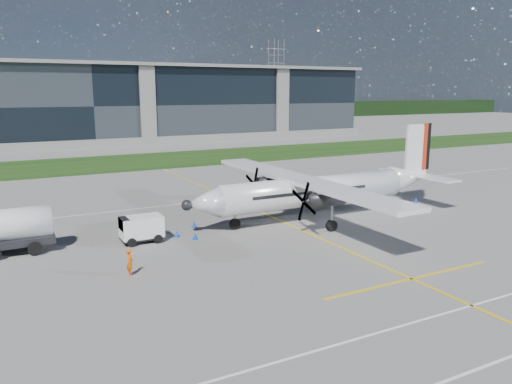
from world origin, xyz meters
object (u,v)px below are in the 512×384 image
Objects in this scene: safety_cone_stbdwing at (231,192)px; safety_cone_nose_port at (195,236)px; pylon_east at (276,79)px; safety_cone_tail at (416,200)px; safety_cone_nose_stbd at (194,224)px; turboprop_aircraft at (322,173)px; baggage_tug at (142,229)px; safety_cone_fwd at (177,233)px; ground_crew_person at (130,260)px.

safety_cone_nose_port is at bearing -124.50° from safety_cone_stbdwing.
safety_cone_tail is (-67.37, -141.91, -14.75)m from pylon_east.
safety_cone_stbdwing is at bearing 51.78° from safety_cone_nose_stbd.
turboprop_aircraft is 49.63× the size of safety_cone_tail.
turboprop_aircraft reaches higher than baggage_tug.
safety_cone_stbdwing is (9.89, 11.84, 0.00)m from safety_cone_fwd.
safety_cone_tail is 18.02m from safety_cone_stbdwing.
pylon_east reaches higher than ground_crew_person.
pylon_east is at bearing 57.62° from safety_cone_nose_stbd.
baggage_tug is 3.75m from safety_cone_nose_port.
safety_cone_nose_stbd is at bearing 42.52° from safety_cone_fwd.
safety_cone_nose_stbd is (1.10, 3.05, 0.00)m from safety_cone_nose_port.
turboprop_aircraft is 49.63× the size of safety_cone_nose_stbd.
safety_cone_nose_port is (5.83, 4.90, -0.65)m from ground_crew_person.
safety_cone_tail is at bearing 0.13° from safety_cone_fwd.
safety_cone_nose_port is (3.50, -1.16, -0.66)m from baggage_tug.
pylon_east is 166.54m from safety_cone_nose_stbd.
safety_cone_stbdwing is at bearing 43.61° from baggage_tug.
ground_crew_person is 23.22m from safety_cone_stbdwing.
safety_cone_nose_stbd is 1.00× the size of safety_cone_stbdwing.
baggage_tug is 2.64m from safety_cone_fwd.
baggage_tug is 6.09× the size of safety_cone_fwd.
turboprop_aircraft is 49.63× the size of safety_cone_fwd.
baggage_tug reaches higher than safety_cone_tail.
turboprop_aircraft is 15.34m from baggage_tug.
turboprop_aircraft is 13.00m from safety_cone_fwd.
safety_cone_fwd and safety_cone_nose_stbd have the same top height.
safety_cone_fwd is at bearing -137.48° from safety_cone_nose_stbd.
pylon_east is 169.69m from safety_cone_nose_port.
safety_cone_tail is at bearing 0.15° from baggage_tug.
baggage_tug is 5.01m from safety_cone_nose_stbd.
safety_cone_nose_stbd is at bearing -128.22° from safety_cone_stbdwing.
pylon_east reaches higher than safety_cone_fwd.
baggage_tug is at bearing -123.35° from pylon_east.
baggage_tug reaches higher than safety_cone_nose_port.
turboprop_aircraft is 49.63× the size of safety_cone_nose_port.
safety_cone_stbdwing is at bearing 102.36° from turboprop_aircraft.
turboprop_aircraft is 49.63× the size of safety_cone_stbdwing.
pylon_east is 16.58× the size of ground_crew_person.
safety_cone_stbdwing is (14.77, 17.91, -0.65)m from ground_crew_person.
pylon_east is at bearing 58.10° from safety_cone_stbdwing.
baggage_tug is 6.49m from ground_crew_person.
safety_cone_tail is at bearing -115.40° from pylon_east.
ground_crew_person is at bearing -111.02° from baggage_tug.
turboprop_aircraft is at bearing -57.62° from ground_crew_person.
ground_crew_person is 7.64m from safety_cone_nose_port.
turboprop_aircraft is 13.72× the size of ground_crew_person.
ground_crew_person is 3.62× the size of safety_cone_nose_port.
ground_crew_person is (-2.33, -6.06, -0.01)m from baggage_tug.
safety_cone_stbdwing is at bearing -25.76° from ground_crew_person.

